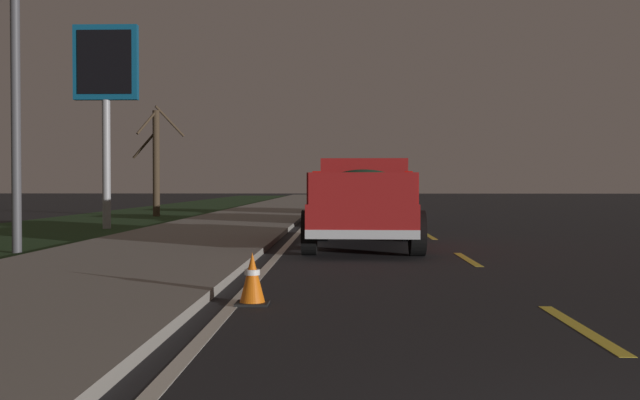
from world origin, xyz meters
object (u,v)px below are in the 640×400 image
sedan_black (358,201)px  pickup_truck (364,200)px  bare_tree_far (156,159)px  traffic_cone_near (252,279)px  sedan_blue (356,197)px  gas_price_sign (106,78)px

sedan_black → pickup_truck: bearing=179.8°
bare_tree_far → traffic_cone_near: bearing=-163.5°
sedan_blue → sedan_black: (-7.50, 0.07, 0.00)m
pickup_truck → gas_price_sign: bearing=49.9°
pickup_truck → traffic_cone_near: 7.75m
traffic_cone_near → pickup_truck: bearing=-10.8°
sedan_blue → gas_price_sign: size_ratio=0.74×
sedan_black → gas_price_sign: 8.60m
sedan_black → sedan_blue: bearing=-0.5°
pickup_truck → sedan_blue: pickup_truck is taller
sedan_black → traffic_cone_near: 16.13m
bare_tree_far → traffic_cone_near: size_ratio=7.82×
sedan_black → bare_tree_far: size_ratio=0.97×
bare_tree_far → traffic_cone_near: 23.30m
gas_price_sign → sedan_blue: bearing=-37.7°
gas_price_sign → sedan_black: bearing=-73.4°
sedan_blue → traffic_cone_near: size_ratio=7.65×
gas_price_sign → pickup_truck: bearing=-130.1°
sedan_black → traffic_cone_near: (-16.06, 1.46, -0.50)m
sedan_blue → bare_tree_far: bare_tree_far is taller
sedan_blue → sedan_black: bearing=179.5°
sedan_black → traffic_cone_near: bearing=174.8°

